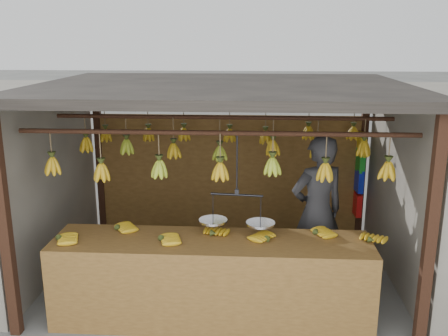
{
  "coord_description": "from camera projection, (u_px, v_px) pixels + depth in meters",
  "views": [
    {
      "loc": [
        0.38,
        -5.85,
        2.91
      ],
      "look_at": [
        0.0,
        0.3,
        1.3
      ],
      "focal_mm": 40.0,
      "sensor_mm": 36.0,
      "label": 1
    }
  ],
  "objects": [
    {
      "name": "counter",
      "position": [
        211.0,
        263.0,
        5.05
      ],
      "size": [
        3.44,
        0.75,
        0.96
      ],
      "color": "brown",
      "rests_on": "ground"
    },
    {
      "name": "stall",
      "position": [
        224.0,
        116.0,
        6.23
      ],
      "size": [
        4.3,
        3.3,
        2.4
      ],
      "color": "black",
      "rests_on": "ground"
    },
    {
      "name": "bag_bundles",
      "position": [
        360.0,
        173.0,
        7.35
      ],
      "size": [
        0.08,
        0.26,
        1.26
      ],
      "color": "yellow",
      "rests_on": "ground"
    },
    {
      "name": "ground",
      "position": [
        223.0,
        272.0,
        6.41
      ],
      "size": [
        80.0,
        80.0,
        0.0
      ],
      "primitive_type": "plane",
      "color": "#5B5B57"
    },
    {
      "name": "hanging_bananas",
      "position": [
        222.0,
        149.0,
        6.0
      ],
      "size": [
        3.62,
        2.24,
        0.37
      ],
      "color": "#B68913",
      "rests_on": "ground"
    },
    {
      "name": "vendor",
      "position": [
        317.0,
        212.0,
        5.86
      ],
      "size": [
        0.79,
        0.66,
        1.85
      ],
      "primitive_type": "imported",
      "rotation": [
        0.0,
        0.0,
        3.52
      ],
      "color": "#262628",
      "rests_on": "ground"
    },
    {
      "name": "balance_scale",
      "position": [
        237.0,
        218.0,
        5.15
      ],
      "size": [
        0.78,
        0.34,
        0.95
      ],
      "color": "black",
      "rests_on": "ground"
    }
  ]
}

